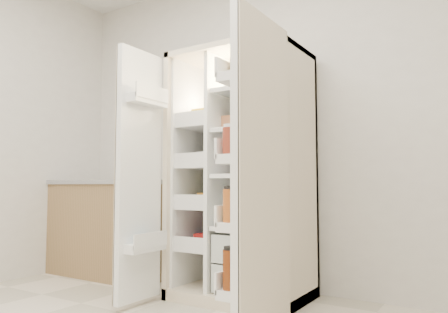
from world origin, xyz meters
The scene contains 5 objects.
wall_back centered at (0.00, 2.00, 1.35)m, with size 4.00×0.02×2.70m, color silver.
refrigerator centered at (0.00, 1.65, 0.74)m, with size 0.92×0.70×1.80m.
freezer_door centered at (-0.51, 1.05, 0.89)m, with size 0.15×0.40×1.72m.
fridge_door centered at (0.47, 0.96, 0.87)m, with size 0.17×0.58×1.72m.
kitchen_counter centered at (-1.43, 1.68, 0.44)m, with size 1.19×0.64×0.87m.
Camera 1 is at (1.56, -1.11, 0.81)m, focal length 34.00 mm.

